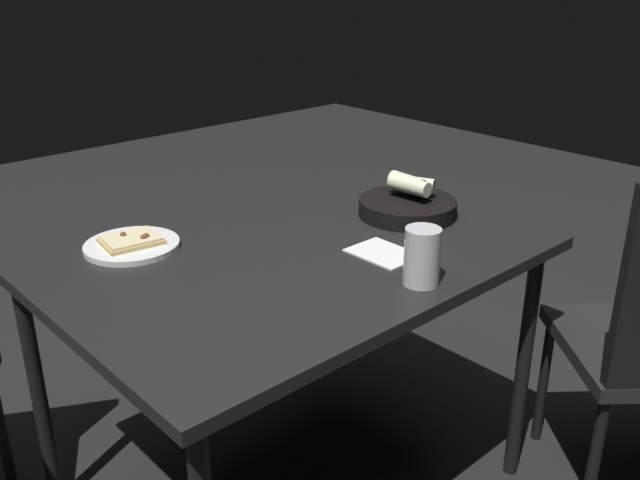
# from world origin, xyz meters

# --- Properties ---
(dining_table) EXTENTS (0.90, 1.16, 0.75)m
(dining_table) POSITION_xyz_m (0.00, 0.00, 0.69)
(dining_table) COLOR black
(dining_table) RESTS_ON ground
(pizza_plate) EXTENTS (0.23, 0.23, 0.04)m
(pizza_plate) POSITION_xyz_m (-0.25, -0.29, 0.76)
(pizza_plate) COLOR white
(pizza_plate) RESTS_ON dining_table
(bread_basket) EXTENTS (0.27, 0.27, 0.11)m
(bread_basket) POSITION_xyz_m (0.06, 0.39, 0.78)
(bread_basket) COLOR black
(bread_basket) RESTS_ON dining_table
(beer_glass) EXTENTS (0.08, 0.08, 0.13)m
(beer_glass) POSITION_xyz_m (0.36, 0.08, 0.81)
(beer_glass) COLOR silver
(beer_glass) RESTS_ON dining_table
(napkin) EXTENTS (0.16, 0.12, 0.00)m
(napkin) POSITION_xyz_m (0.20, 0.14, 0.75)
(napkin) COLOR white
(napkin) RESTS_ON dining_table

